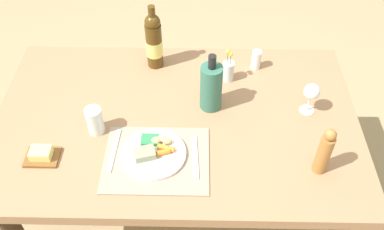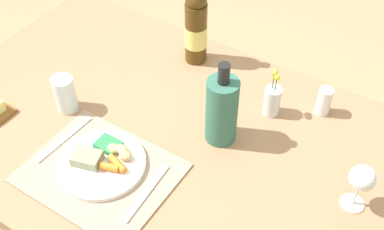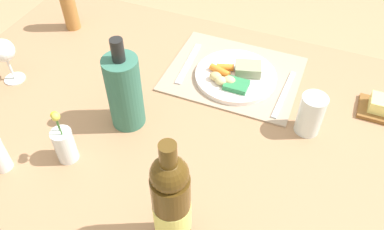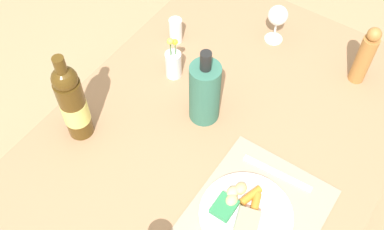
# 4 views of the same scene
# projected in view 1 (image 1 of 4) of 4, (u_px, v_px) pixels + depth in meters

# --- Properties ---
(ground_plane) EXTENTS (8.00, 8.00, 0.00)m
(ground_plane) POSITION_uv_depth(u_px,v_px,m) (180.00, 208.00, 2.34)
(ground_plane) COLOR tan
(dining_table) EXTENTS (1.55, 0.97, 0.73)m
(dining_table) POSITION_uv_depth(u_px,v_px,m) (177.00, 132.00, 1.87)
(dining_table) COLOR #A27654
(dining_table) RESTS_ON ground_plane
(placemat) EXTENTS (0.41, 0.33, 0.01)m
(placemat) POSITION_uv_depth(u_px,v_px,m) (157.00, 159.00, 1.65)
(placemat) COLOR tan
(placemat) RESTS_ON dining_table
(dinner_plate) EXTENTS (0.25, 0.25, 0.05)m
(dinner_plate) POSITION_uv_depth(u_px,v_px,m) (154.00, 152.00, 1.66)
(dinner_plate) COLOR white
(dinner_plate) RESTS_ON placemat
(fork) EXTENTS (0.03, 0.22, 0.00)m
(fork) POSITION_uv_depth(u_px,v_px,m) (114.00, 150.00, 1.68)
(fork) COLOR silver
(fork) RESTS_ON placemat
(knife) EXTENTS (0.03, 0.21, 0.00)m
(knife) POSITION_uv_depth(u_px,v_px,m) (195.00, 157.00, 1.65)
(knife) COLOR silver
(knife) RESTS_ON placemat
(pepper_mill) EXTENTS (0.05, 0.05, 0.22)m
(pepper_mill) POSITION_uv_depth(u_px,v_px,m) (324.00, 152.00, 1.55)
(pepper_mill) COLOR #AD7137
(pepper_mill) RESTS_ON dining_table
(water_tumbler) EXTENTS (0.07, 0.07, 0.12)m
(water_tumbler) POSITION_uv_depth(u_px,v_px,m) (95.00, 122.00, 1.72)
(water_tumbler) COLOR silver
(water_tumbler) RESTS_ON dining_table
(cooler_bottle) EXTENTS (0.09, 0.09, 0.28)m
(cooler_bottle) POSITION_uv_depth(u_px,v_px,m) (211.00, 87.00, 1.78)
(cooler_bottle) COLOR #346B58
(cooler_bottle) RESTS_ON dining_table
(wine_glass) EXTENTS (0.07, 0.07, 0.15)m
(wine_glass) POSITION_uv_depth(u_px,v_px,m) (312.00, 93.00, 1.76)
(wine_glass) COLOR white
(wine_glass) RESTS_ON dining_table
(flower_vase) EXTENTS (0.05, 0.05, 0.17)m
(flower_vase) POSITION_uv_depth(u_px,v_px,m) (228.00, 70.00, 1.94)
(flower_vase) COLOR silver
(flower_vase) RESTS_ON dining_table
(wine_bottle) EXTENTS (0.08, 0.08, 0.32)m
(wine_bottle) POSITION_uv_depth(u_px,v_px,m) (154.00, 41.00, 1.95)
(wine_bottle) COLOR #4D3411
(wine_bottle) RESTS_ON dining_table
(butter_dish) EXTENTS (0.13, 0.10, 0.05)m
(butter_dish) POSITION_uv_depth(u_px,v_px,m) (42.00, 155.00, 1.65)
(butter_dish) COLOR brown
(butter_dish) RESTS_ON dining_table
(salt_shaker) EXTENTS (0.05, 0.05, 0.09)m
(salt_shaker) POSITION_uv_depth(u_px,v_px,m) (256.00, 60.00, 2.00)
(salt_shaker) COLOR white
(salt_shaker) RESTS_ON dining_table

